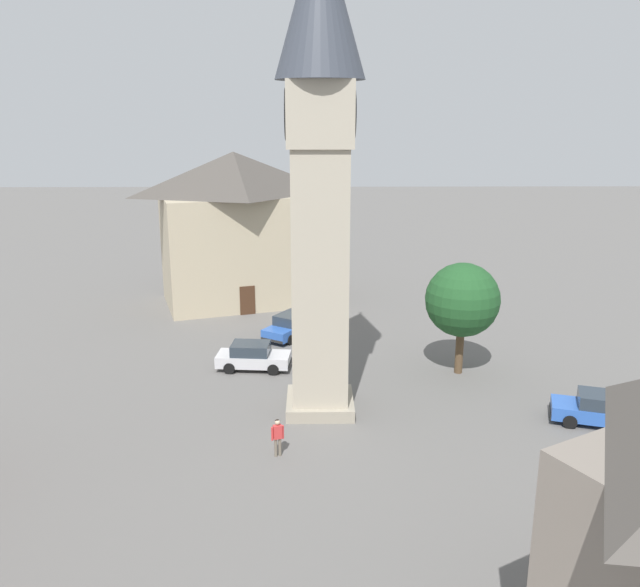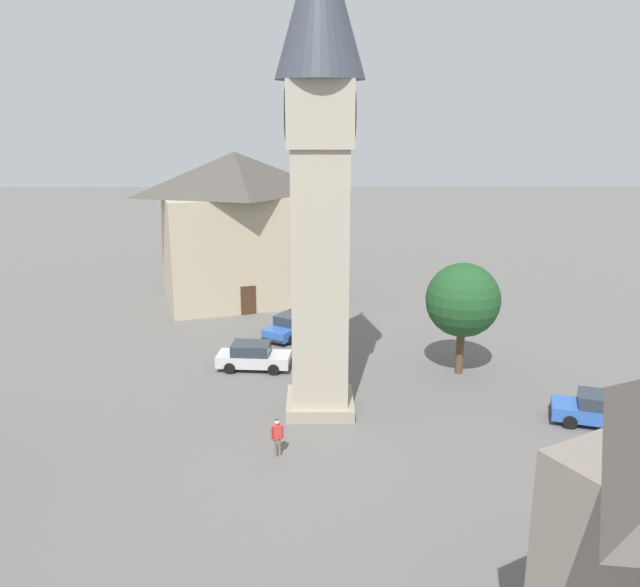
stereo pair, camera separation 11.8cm
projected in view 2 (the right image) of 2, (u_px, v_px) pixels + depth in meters
ground_plane at (320, 409)px, 32.10m from camera, size 200.00×200.00×0.00m
clock_tower at (320, 137)px, 28.64m from camera, size 3.92×3.92×22.19m
car_blue_kerb at (599, 410)px, 30.29m from camera, size 2.85×4.44×1.53m
car_silver_kerb at (291, 326)px, 42.23m from camera, size 4.39×3.64×1.53m
car_red_corner at (253, 356)px, 36.92m from camera, size 2.09×4.26×1.53m
pedestrian at (277, 434)px, 27.45m from camera, size 0.33×0.53×1.69m
tree at (463, 300)px, 35.45m from camera, size 4.05×4.05×6.26m
building_corner_back at (237, 227)px, 48.80m from camera, size 10.25×12.71×11.32m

